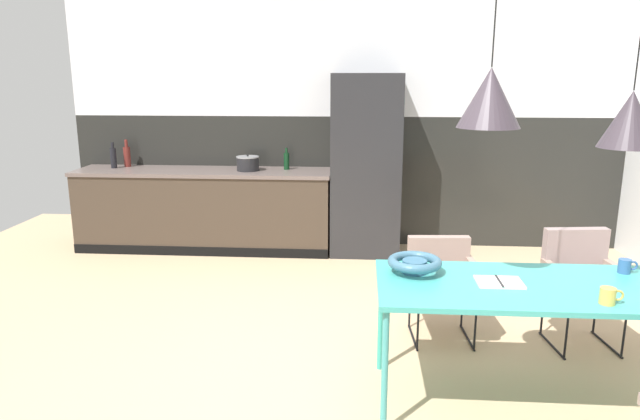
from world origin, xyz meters
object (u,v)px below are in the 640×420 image
armchair_near_window (581,273)px  fruit_bowl (415,263)px  armchair_head_of_table (441,273)px  bottle_wine_green (113,157)px  cooking_pot (248,163)px  open_book (499,282)px  dining_table (542,292)px  mug_short_terracotta (608,296)px  bottle_vinegar_dark (127,156)px  mug_white_ceramic (625,266)px  refrigerator_column (366,165)px  bottle_oil_tall (287,161)px  pendant_lamp_over_table_far (630,119)px  pendant_lamp_over_table_near (490,98)px

armchair_near_window → fruit_bowl: fruit_bowl is taller
armchair_head_of_table → bottle_wine_green: bearing=-36.0°
cooking_pot → open_book: bearing=-55.3°
dining_table → armchair_head_of_table: 1.01m
mug_short_terracotta → cooking_pot: 4.04m
dining_table → bottle_vinegar_dark: 4.80m
mug_short_terracotta → bottle_vinegar_dark: size_ratio=0.40×
bottle_wine_green → mug_white_ceramic: bearing=-32.5°
refrigerator_column → bottle_vinegar_dark: (-2.67, 0.17, 0.05)m
mug_short_terracotta → bottle_oil_tall: bearing=122.5°
open_book → pendant_lamp_over_table_far: pendant_lamp_over_table_far is taller
bottle_oil_tall → pendant_lamp_over_table_far: bearing=-53.6°
armchair_near_window → pendant_lamp_over_table_far: bearing=71.8°
open_book → armchair_near_window: bearing=47.4°
open_book → bottle_oil_tall: bearing=118.0°
armchair_near_window → armchair_head_of_table: 0.97m
refrigerator_column → bottle_oil_tall: 0.87m
dining_table → mug_white_ceramic: (0.54, 0.24, 0.09)m
armchair_head_of_table → pendant_lamp_over_table_near: (0.06, -0.93, 1.29)m
bottle_wine_green → bottle_oil_tall: bottle_wine_green is taller
armchair_near_window → cooking_pot: (-2.79, 2.06, 0.44)m
refrigerator_column → open_book: refrigerator_column is taller
mug_short_terracotta → pendant_lamp_over_table_near: pendant_lamp_over_table_near is taller
refrigerator_column → pendant_lamp_over_table_near: bearing=-78.3°
mug_white_ceramic → dining_table: bearing=-156.4°
cooking_pot → bottle_oil_tall: bottle_oil_tall is taller
mug_white_ceramic → pendant_lamp_over_table_far: 0.92m
open_book → mug_short_terracotta: mug_short_terracotta is taller
dining_table → pendant_lamp_over_table_far: pendant_lamp_over_table_far is taller
dining_table → pendant_lamp_over_table_near: pendant_lamp_over_table_near is taller
mug_short_terracotta → pendant_lamp_over_table_near: 1.19m
refrigerator_column → dining_table: bearing=-71.4°
bottle_wine_green → bottle_vinegar_dark: bearing=46.0°
bottle_vinegar_dark → mug_short_terracotta: bearing=-40.6°
refrigerator_column → open_book: size_ratio=7.49×
armchair_head_of_table → bottle_wine_green: 3.96m
bottle_wine_green → pendant_lamp_over_table_far: (4.13, -2.96, 0.66)m
mug_short_terracotta → bottle_wine_green: bottle_wine_green is taller
dining_table → fruit_bowl: size_ratio=5.80×
mug_white_ceramic → pendant_lamp_over_table_near: bearing=-163.3°
bottle_wine_green → pendant_lamp_over_table_far: size_ratio=0.21×
armchair_head_of_table → bottle_wine_green: size_ratio=2.54×
dining_table → pendant_lamp_over_table_far: 1.03m
dining_table → mug_short_terracotta: 0.37m
mug_white_ceramic → bottle_wine_green: bearing=147.5°
bottle_oil_tall → dining_table: bearing=-58.6°
armchair_near_window → bottle_vinegar_dark: size_ratio=2.68×
open_book → bottle_wine_green: 4.62m
mug_short_terracotta → pendant_lamp_over_table_far: size_ratio=0.09×
bottle_oil_tall → pendant_lamp_over_table_near: (1.47, -3.06, 0.79)m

